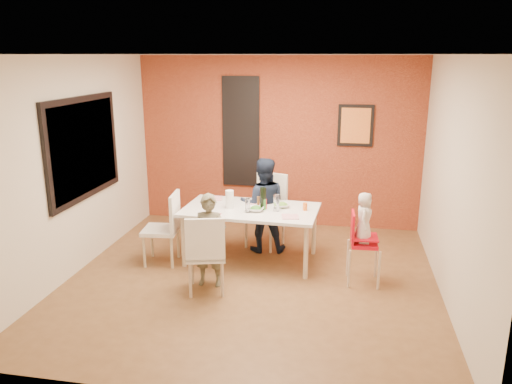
% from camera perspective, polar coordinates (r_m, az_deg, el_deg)
% --- Properties ---
extents(ground, '(4.50, 4.50, 0.00)m').
position_cam_1_polar(ground, '(6.29, -0.50, -9.99)').
color(ground, brown).
rests_on(ground, ground).
extents(ceiling, '(4.50, 4.50, 0.02)m').
position_cam_1_polar(ceiling, '(5.68, -0.57, 15.45)').
color(ceiling, white).
rests_on(ceiling, wall_back).
extents(wall_back, '(4.50, 0.02, 2.70)m').
position_cam_1_polar(wall_back, '(8.01, 2.55, 5.72)').
color(wall_back, beige).
rests_on(wall_back, ground).
extents(wall_front, '(4.50, 0.02, 2.70)m').
position_cam_1_polar(wall_front, '(3.75, -7.15, -5.78)').
color(wall_front, beige).
rests_on(wall_front, ground).
extents(wall_left, '(0.02, 4.50, 2.70)m').
position_cam_1_polar(wall_left, '(6.63, -20.01, 2.76)').
color(wall_left, beige).
rests_on(wall_left, ground).
extents(wall_right, '(0.02, 4.50, 2.70)m').
position_cam_1_polar(wall_right, '(5.85, 21.65, 1.00)').
color(wall_right, beige).
rests_on(wall_right, ground).
extents(brick_accent_wall, '(4.50, 0.02, 2.70)m').
position_cam_1_polar(brick_accent_wall, '(7.99, 2.53, 5.70)').
color(brick_accent_wall, maroon).
rests_on(brick_accent_wall, ground).
extents(picture_window_frame, '(0.05, 1.70, 1.30)m').
position_cam_1_polar(picture_window_frame, '(6.75, -19.10, 4.79)').
color(picture_window_frame, black).
rests_on(picture_window_frame, wall_left).
extents(picture_window_pane, '(0.02, 1.55, 1.15)m').
position_cam_1_polar(picture_window_pane, '(6.74, -18.99, 4.78)').
color(picture_window_pane, black).
rests_on(picture_window_pane, wall_left).
extents(glassblock_strip, '(0.55, 0.03, 1.70)m').
position_cam_1_polar(glassblock_strip, '(8.06, -1.73, 6.87)').
color(glassblock_strip, '#B5C0C5').
rests_on(glassblock_strip, wall_back).
extents(glassblock_surround, '(0.60, 0.03, 1.76)m').
position_cam_1_polar(glassblock_surround, '(8.05, -1.74, 6.86)').
color(glassblock_surround, black).
rests_on(glassblock_surround, wall_back).
extents(art_print_frame, '(0.54, 0.03, 0.64)m').
position_cam_1_polar(art_print_frame, '(7.85, 11.31, 7.46)').
color(art_print_frame, black).
rests_on(art_print_frame, wall_back).
extents(art_print_canvas, '(0.44, 0.01, 0.54)m').
position_cam_1_polar(art_print_canvas, '(7.84, 11.31, 7.44)').
color(art_print_canvas, orange).
rests_on(art_print_canvas, wall_back).
extents(dining_table, '(1.81, 1.07, 0.73)m').
position_cam_1_polar(dining_table, '(6.62, -0.62, -2.42)').
color(dining_table, white).
rests_on(dining_table, ground).
extents(chair_near, '(0.54, 0.54, 0.96)m').
position_cam_1_polar(chair_near, '(5.76, -5.76, -6.69)').
color(chair_near, silver).
rests_on(chair_near, ground).
extents(chair_far, '(0.61, 0.61, 1.05)m').
position_cam_1_polar(chair_far, '(7.22, 1.38, -1.58)').
color(chair_far, white).
rests_on(chair_far, ground).
extents(chair_left, '(0.49, 0.49, 0.97)m').
position_cam_1_polar(chair_left, '(6.68, -10.16, -3.67)').
color(chair_left, white).
rests_on(chair_left, ground).
extents(high_chair, '(0.39, 0.39, 0.89)m').
position_cam_1_polar(high_chair, '(6.15, 11.89, -5.50)').
color(high_chair, red).
rests_on(high_chair, ground).
extents(child_near, '(0.42, 0.29, 1.13)m').
position_cam_1_polar(child_near, '(5.97, -5.32, -5.53)').
color(child_near, brown).
rests_on(child_near, ground).
extents(child_far, '(0.73, 0.61, 1.34)m').
position_cam_1_polar(child_far, '(6.97, 0.81, -1.49)').
color(child_far, '#151D30').
rests_on(child_far, ground).
extents(toddler, '(0.22, 0.31, 0.61)m').
position_cam_1_polar(toddler, '(6.06, 12.24, -2.88)').
color(toddler, beige).
rests_on(toddler, high_chair).
extents(plate_near_left, '(0.22, 0.22, 0.01)m').
position_cam_1_polar(plate_near_left, '(6.34, -5.11, -2.63)').
color(plate_near_left, white).
rests_on(plate_near_left, dining_table).
extents(plate_far_mid, '(0.25, 0.25, 0.01)m').
position_cam_1_polar(plate_far_mid, '(6.87, 0.11, -1.14)').
color(plate_far_mid, white).
rests_on(plate_far_mid, dining_table).
extents(plate_near_right, '(0.24, 0.24, 0.01)m').
position_cam_1_polar(plate_near_right, '(6.26, 3.94, -2.82)').
color(plate_near_right, white).
rests_on(plate_near_right, dining_table).
extents(plate_far_left, '(0.26, 0.26, 0.01)m').
position_cam_1_polar(plate_far_left, '(7.06, -4.81, -0.72)').
color(plate_far_left, white).
rests_on(plate_far_left, dining_table).
extents(salad_bowl_a, '(0.22, 0.22, 0.05)m').
position_cam_1_polar(salad_bowl_a, '(6.48, -0.01, -1.98)').
color(salad_bowl_a, white).
rests_on(salad_bowl_a, dining_table).
extents(salad_bowl_b, '(0.25, 0.25, 0.05)m').
position_cam_1_polar(salad_bowl_b, '(6.65, 2.99, -1.55)').
color(salad_bowl_b, silver).
rests_on(salad_bowl_b, dining_table).
extents(wine_bottle, '(0.08, 0.08, 0.29)m').
position_cam_1_polar(wine_bottle, '(6.52, 0.81, -0.75)').
color(wine_bottle, black).
rests_on(wine_bottle, dining_table).
extents(wine_glass_a, '(0.06, 0.06, 0.18)m').
position_cam_1_polar(wine_glass_a, '(6.41, -0.97, -1.55)').
color(wine_glass_a, silver).
rests_on(wine_glass_a, dining_table).
extents(wine_glass_b, '(0.08, 0.08, 0.22)m').
position_cam_1_polar(wine_glass_b, '(6.46, 2.35, -1.26)').
color(wine_glass_b, white).
rests_on(wine_glass_b, dining_table).
extents(paper_towel_roll, '(0.11, 0.11, 0.24)m').
position_cam_1_polar(paper_towel_roll, '(6.59, -3.03, -0.85)').
color(paper_towel_roll, white).
rests_on(paper_towel_roll, dining_table).
extents(condiment_red, '(0.03, 0.03, 0.13)m').
position_cam_1_polar(condiment_red, '(6.56, 1.10, -1.40)').
color(condiment_red, red).
rests_on(condiment_red, dining_table).
extents(condiment_green, '(0.04, 0.04, 0.14)m').
position_cam_1_polar(condiment_green, '(6.52, 0.98, -1.44)').
color(condiment_green, '#337727').
rests_on(condiment_green, dining_table).
extents(condiment_brown, '(0.04, 0.04, 0.14)m').
position_cam_1_polar(condiment_brown, '(6.64, 0.27, -1.12)').
color(condiment_brown, brown).
rests_on(condiment_brown, dining_table).
extents(sippy_cup, '(0.06, 0.06, 0.10)m').
position_cam_1_polar(sippy_cup, '(6.53, 5.63, -1.68)').
color(sippy_cup, orange).
rests_on(sippy_cup, dining_table).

